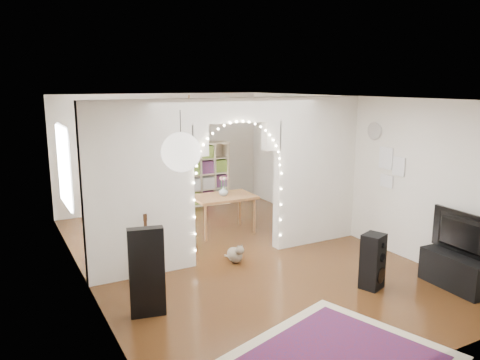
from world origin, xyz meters
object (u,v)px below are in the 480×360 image
dining_chair_left (179,238)px  floor_speaker (373,261)px  media_console (455,271)px  bookcase (199,174)px  dining_table (224,199)px  acoustic_guitar (147,256)px  dining_chair_right (165,205)px

dining_chair_left → floor_speaker: bearing=-71.4°
floor_speaker → media_console: bearing=-48.6°
bookcase → dining_table: 2.28m
acoustic_guitar → dining_chair_left: bearing=27.6°
acoustic_guitar → bookcase: (2.49, 3.75, 0.38)m
dining_chair_left → dining_chair_right: size_ratio=0.85×
media_console → dining_chair_right: dining_chair_right is taller
bookcase → dining_table: size_ratio=1.25×
bookcase → dining_chair_left: (-1.60, -2.76, -0.55)m
bookcase → dining_chair_right: bookcase is taller
dining_chair_right → bookcase: bearing=33.7°
acoustic_guitar → dining_chair_right: size_ratio=1.57×
media_console → floor_speaker: bearing=154.7°
acoustic_guitar → bookcase: bookcase is taller
acoustic_guitar → media_console: bearing=-52.5°
acoustic_guitar → floor_speaker: (2.79, -1.83, 0.02)m
acoustic_guitar → dining_chair_right: (1.43, 3.22, -0.13)m
acoustic_guitar → dining_chair_left: 1.34m
floor_speaker → bookcase: (-0.30, 5.58, 0.36)m
dining_table → dining_chair_left: (-1.16, -0.53, -0.47)m
floor_speaker → media_console: (1.07, -0.57, -0.16)m
acoustic_guitar → dining_chair_left: acoustic_guitar is taller
bookcase → acoustic_guitar: bearing=-118.1°
dining_table → dining_chair_right: bearing=111.9°
dining_chair_left → bookcase: bearing=44.5°
bookcase → dining_table: bookcase is taller
dining_table → dining_chair_left: bearing=-153.9°
media_console → dining_chair_left: bearing=133.9°
acoustic_guitar → dining_chair_right: bearing=45.5°
media_console → bookcase: bookcase is taller
floor_speaker → bookcase: bearing=72.4°
dining_table → dining_chair_left: dining_table is taller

